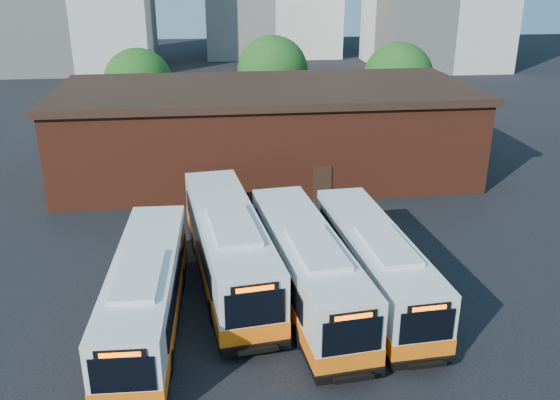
{
  "coord_description": "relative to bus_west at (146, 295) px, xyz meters",
  "views": [
    {
      "loc": [
        -3.85,
        -20.89,
        14.0
      ],
      "look_at": [
        -0.81,
        4.63,
        3.91
      ],
      "focal_mm": 38.0,
      "sensor_mm": 36.0,
      "label": 1
    }
  ],
  "objects": [
    {
      "name": "bus_mideast",
      "position": [
        6.85,
        1.3,
        0.07
      ],
      "size": [
        3.89,
        12.78,
        3.43
      ],
      "rotation": [
        0.0,
        0.0,
        0.11
      ],
      "color": "silver",
      "rests_on": "ground"
    },
    {
      "name": "tree_east",
      "position": [
        19.79,
        30.21,
        3.34
      ],
      "size": [
        6.24,
        6.24,
        7.96
      ],
      "color": "#382314",
      "rests_on": "ground"
    },
    {
      "name": "bus_east",
      "position": [
        9.97,
        1.46,
        -0.01
      ],
      "size": [
        3.25,
        12.11,
        3.27
      ],
      "rotation": [
        0.0,
        0.0,
        0.07
      ],
      "color": "silver",
      "rests_on": "ground"
    },
    {
      "name": "bus_midwest",
      "position": [
        3.5,
        3.61,
        0.15
      ],
      "size": [
        4.29,
        13.48,
        3.62
      ],
      "rotation": [
        0.0,
        0.0,
        0.12
      ],
      "color": "silver",
      "rests_on": "ground"
    },
    {
      "name": "ground",
      "position": [
        6.79,
        -0.79,
        -1.49
      ],
      "size": [
        220.0,
        220.0,
        0.0
      ],
      "primitive_type": "plane",
      "color": "black"
    },
    {
      "name": "bus_west",
      "position": [
        0.0,
        0.0,
        0.0
      ],
      "size": [
        2.9,
        12.15,
        3.29
      ],
      "rotation": [
        0.0,
        0.0,
        -0.03
      ],
      "color": "silver",
      "rests_on": "ground"
    },
    {
      "name": "transit_worker",
      "position": [
        8.97,
        -2.04,
        -0.49
      ],
      "size": [
        0.58,
        0.79,
        2.01
      ],
      "primitive_type": "imported",
      "rotation": [
        0.0,
        0.0,
        1.44
      ],
      "color": "#121A34",
      "rests_on": "ground"
    },
    {
      "name": "depot_building",
      "position": [
        6.79,
        19.21,
        1.77
      ],
      "size": [
        28.6,
        12.6,
        6.4
      ],
      "color": "#5E2716",
      "rests_on": "ground"
    },
    {
      "name": "tree_mid",
      "position": [
        8.79,
        33.21,
        3.59
      ],
      "size": [
        6.56,
        6.56,
        8.36
      ],
      "color": "#382314",
      "rests_on": "ground"
    },
    {
      "name": "tree_west",
      "position": [
        -3.21,
        31.21,
        3.15
      ],
      "size": [
        6.0,
        6.0,
        7.65
      ],
      "color": "#382314",
      "rests_on": "ground"
    }
  ]
}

